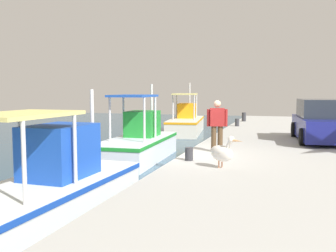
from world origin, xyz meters
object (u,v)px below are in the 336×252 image
Objects in this scene: fisherman_standing at (217,123)px; mooring_bollard_third at (244,117)px; pelican at (222,152)px; fishing_boat_third at (138,143)px; fishing_boat_second at (44,187)px; mooring_bollard_second at (237,122)px; mooring_bollard_nearest at (189,154)px; fishing_boat_fourth at (186,123)px; parked_car at (322,122)px.

fisherman_standing is 2.98× the size of mooring_bollard_third.
fishing_boat_third is at bearing 41.29° from pelican.
fisherman_standing reaches higher than mooring_bollard_third.
fishing_boat_second is 13.81m from mooring_bollard_second.
pelican is 1.71× the size of mooring_bollard_third.
fisherman_standing reaches higher than mooring_bollard_nearest.
fishing_boat_third is (6.83, 0.49, 0.04)m from fishing_boat_second.
fishing_boat_fourth is at bearing 18.86° from fisherman_standing.
fishing_boat_fourth reaches higher than mooring_bollard_nearest.
fisherman_standing is 8.87m from mooring_bollard_second.
mooring_bollard_nearest is (-13.43, -3.54, 0.31)m from fishing_boat_fourth.
fishing_boat_third is 9.57× the size of mooring_bollard_third.
fishing_boat_fourth is 3.71× the size of fisherman_standing.
fishing_boat_second is 4.22m from pelican.
mooring_bollard_second is at bearing -23.82° from fishing_boat_third.
fishing_boat_second is 3.82× the size of fisherman_standing.
mooring_bollard_nearest is at bearing 144.87° from parked_car.
fishing_boat_fourth is 4.57m from mooring_bollard_second.
mooring_bollard_third reaches higher than mooring_bollard_nearest.
mooring_bollard_third is at bearing 0.00° from mooring_bollard_second.
mooring_bollard_nearest is at bearing 53.28° from pelican.
fishing_boat_fourth reaches higher than mooring_bollard_third.
mooring_bollard_third is at bearing 2.17° from fisherman_standing.
fishing_boat_third is 5.58× the size of pelican.
parked_car is (3.64, -3.31, -0.17)m from fisherman_standing.
fishing_boat_fourth is 1.40× the size of parked_car.
fishing_boat_second is at bearing 148.11° from fisherman_standing.
fisherman_standing is at bearing -121.07° from fishing_boat_third.
mooring_bollard_second is (6.75, -2.98, 0.34)m from fishing_boat_third.
fishing_boat_fourth is at bearing 42.19° from parked_car.
parked_car is at bearing -36.74° from fishing_boat_second.
fishing_boat_third is 0.87× the size of fishing_boat_fourth.
fishing_boat_third is at bearing 163.60° from mooring_bollard_third.
mooring_bollard_nearest is (0.76, 1.02, -0.22)m from pelican.
parked_car is 9.37m from mooring_bollard_third.
mooring_bollard_second is at bearing -10.40° from fishing_boat_second.
fishing_boat_third reaches higher than pelican.
mooring_bollard_nearest is (-3.80, -2.98, 0.32)m from fishing_boat_third.
fishing_boat_second is 1.19× the size of fishing_boat_third.
fishing_boat_third reaches higher than parked_car.
parked_car is (8.39, -6.27, 0.90)m from fishing_boat_second.
mooring_bollard_second is (5.19, 3.77, -0.52)m from parked_car.
pelican is at bearing -176.02° from mooring_bollard_third.
fishing_boat_second reaches higher than mooring_bollard_second.
mooring_bollard_nearest is (3.03, -2.49, 0.36)m from fishing_boat_second.
fishing_boat_second is 6.63× the size of pelican.
fishing_boat_third is 4.84m from mooring_bollard_nearest.
mooring_bollard_third is at bearing 23.78° from parked_car.
fishing_boat_second is 3.94m from mooring_bollard_nearest.
mooring_bollard_second is (13.58, -2.49, 0.38)m from fishing_boat_second.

